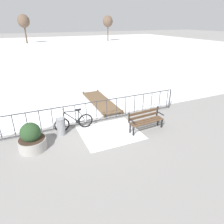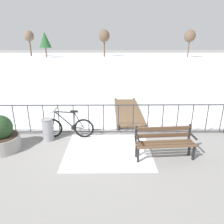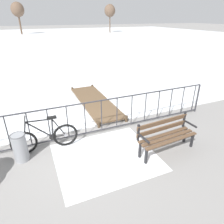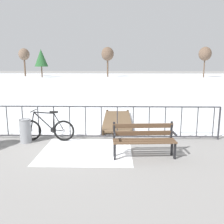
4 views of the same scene
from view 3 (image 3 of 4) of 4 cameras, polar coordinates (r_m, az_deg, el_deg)
ground_plane at (r=6.08m, az=-9.68°, el=-7.04°), size 160.00×160.00×0.00m
frozen_pond at (r=33.60m, az=-22.54°, el=18.38°), size 80.00×56.00×0.03m
snow_patch at (r=5.23m, az=-1.72°, el=-12.67°), size 2.49×2.16×0.01m
railing_fence at (r=5.80m, az=-10.08°, el=-2.37°), size 9.06×0.06×1.07m
bicycle_near_railing at (r=5.57m, az=-18.42°, el=-6.95°), size 1.71×0.52×0.97m
park_bench at (r=5.38m, az=15.04°, el=-5.90°), size 1.63×0.59×0.89m
trash_bin at (r=5.41m, az=-24.71°, el=-9.12°), size 0.35×0.35×0.73m
wooden_dock at (r=8.16m, az=-4.90°, el=3.06°), size 1.10×3.79×0.20m
tree_far_west at (r=44.83m, az=-25.30°, el=24.82°), size 2.32×2.32×5.57m
tree_east_mid at (r=46.10m, az=-0.62°, el=26.87°), size 2.22×2.22×5.43m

